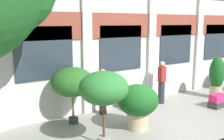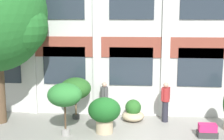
# 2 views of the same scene
# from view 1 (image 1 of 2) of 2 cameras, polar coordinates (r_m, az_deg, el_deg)

# --- Properties ---
(ground_plane) EXTENTS (80.00, 80.00, 0.00)m
(ground_plane) POSITION_cam_1_polar(r_m,az_deg,el_deg) (8.66, 11.91, -11.69)
(ground_plane) COLOR gray
(potted_plant_square_trough) EXTENTS (0.75, 0.44, 0.51)m
(potted_plant_square_trough) POSITION_cam_1_polar(r_m,az_deg,el_deg) (10.89, 22.01, -6.28)
(potted_plant_square_trough) COLOR #333333
(potted_plant_square_trough) RESTS_ON ground
(potted_plant_tall_urn) EXTENTS (1.35, 1.35, 1.83)m
(potted_plant_tall_urn) POSITION_cam_1_polar(r_m,az_deg,el_deg) (8.36, -8.60, -2.68)
(potted_plant_tall_urn) COLOR #333333
(potted_plant_tall_urn) RESTS_ON ground
(potted_plant_glazed_jar) EXTENTS (0.65, 0.65, 1.78)m
(potted_plant_glazed_jar) POSITION_cam_1_polar(r_m,az_deg,el_deg) (12.01, 21.87, -1.12)
(potted_plant_glazed_jar) COLOR tan
(potted_plant_glazed_jar) RESTS_ON ground
(potted_plant_low_pan) EXTENTS (1.28, 1.28, 2.00)m
(potted_plant_low_pan) POSITION_cam_1_polar(r_m,az_deg,el_deg) (6.70, -1.84, -4.17)
(potted_plant_low_pan) COLOR gray
(potted_plant_low_pan) RESTS_ON ground
(potted_plant_ribbed_drum) EXTENTS (1.25, 1.25, 1.38)m
(potted_plant_ribbed_drum) POSITION_cam_1_polar(r_m,az_deg,el_deg) (8.00, 5.63, -7.10)
(potted_plant_ribbed_drum) COLOR tan
(potted_plant_ribbed_drum) RESTS_ON ground
(potted_plant_wide_bowl) EXTENTS (0.96, 0.96, 0.93)m
(potted_plant_wide_bowl) POSITION_cam_1_polar(r_m,az_deg,el_deg) (9.87, 4.95, -6.38)
(potted_plant_wide_bowl) COLOR tan
(potted_plant_wide_bowl) RESTS_ON ground
(resident_by_doorway) EXTENTS (0.34, 0.51, 1.63)m
(resident_by_doorway) POSITION_cam_1_polar(r_m,az_deg,el_deg) (9.19, -2.02, -4.42)
(resident_by_doorway) COLOR #282833
(resident_by_doorway) RESTS_ON ground
(resident_watching_tracks) EXTENTS (0.41, 0.40, 1.71)m
(resident_watching_tracks) POSITION_cam_1_polar(r_m,az_deg,el_deg) (10.61, 10.78, -2.34)
(resident_watching_tracks) COLOR #282833
(resident_watching_tracks) RESTS_ON ground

